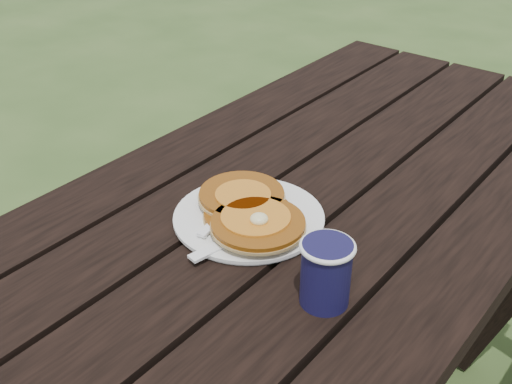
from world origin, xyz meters
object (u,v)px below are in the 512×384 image
Objects in this scene: picnic_table at (273,373)px; pancake_stack at (250,211)px; plate at (249,218)px; coffee_cup at (326,270)px.

pancake_stack is at bearing -116.51° from picnic_table.
plate is at bearing -127.53° from picnic_table.
picnic_table is 0.49m from coffee_cup.
plate is 0.24m from coffee_cup.
coffee_cup is (0.21, -0.09, 0.05)m from plate.
picnic_table is 0.39m from plate.
coffee_cup is at bearing -35.60° from picnic_table.
coffee_cup is (0.18, -0.13, 0.44)m from picnic_table.
picnic_table is 7.93× the size of pancake_stack.
coffee_cup is at bearing -23.63° from plate.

